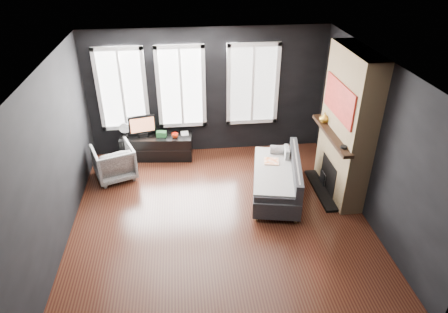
{
  "coord_description": "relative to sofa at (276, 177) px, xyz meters",
  "views": [
    {
      "loc": [
        -0.54,
        -5.43,
        4.38
      ],
      "look_at": [
        0.1,
        0.3,
        1.05
      ],
      "focal_mm": 32.0,
      "sensor_mm": 36.0,
      "label": 1
    }
  ],
  "objects": [
    {
      "name": "floor",
      "position": [
        -1.1,
        -0.6,
        -0.39
      ],
      "size": [
        5.0,
        5.0,
        0.0
      ],
      "primitive_type": "plane",
      "color": "black",
      "rests_on": "ground"
    },
    {
      "name": "ceiling",
      "position": [
        -1.1,
        -0.6,
        2.31
      ],
      "size": [
        5.0,
        5.0,
        0.0
      ],
      "primitive_type": "plane",
      "color": "white",
      "rests_on": "ground"
    },
    {
      "name": "wall_back",
      "position": [
        -1.1,
        1.9,
        0.96
      ],
      "size": [
        5.0,
        0.02,
        2.7
      ],
      "primitive_type": "cube",
      "color": "black",
      "rests_on": "ground"
    },
    {
      "name": "wall_left",
      "position": [
        -3.6,
        -0.6,
        0.96
      ],
      "size": [
        0.02,
        5.0,
        2.7
      ],
      "primitive_type": "cube",
      "color": "black",
      "rests_on": "ground"
    },
    {
      "name": "wall_right",
      "position": [
        1.4,
        -0.6,
        0.96
      ],
      "size": [
        0.02,
        5.0,
        2.7
      ],
      "primitive_type": "cube",
      "color": "black",
      "rests_on": "ground"
    },
    {
      "name": "windows",
      "position": [
        -1.55,
        1.86,
        1.99
      ],
      "size": [
        4.0,
        0.16,
        1.76
      ],
      "primitive_type": null,
      "color": "white",
      "rests_on": "wall_back"
    },
    {
      "name": "fireplace",
      "position": [
        1.2,
        0.0,
        0.96
      ],
      "size": [
        0.7,
        1.62,
        2.7
      ],
      "primitive_type": null,
      "color": "#93724C",
      "rests_on": "floor"
    },
    {
      "name": "sofa",
      "position": [
        0.0,
        0.0,
        0.0
      ],
      "size": [
        1.24,
        1.95,
        0.78
      ],
      "primitive_type": null,
      "rotation": [
        0.0,
        0.0,
        -0.2
      ],
      "color": "#242426",
      "rests_on": "floor"
    },
    {
      "name": "stripe_pillow",
      "position": [
        0.29,
        0.45,
        0.17
      ],
      "size": [
        0.13,
        0.34,
        0.33
      ],
      "primitive_type": "cube",
      "rotation": [
        0.0,
        0.0,
        -0.15
      ],
      "color": "gray",
      "rests_on": "sofa"
    },
    {
      "name": "armchair",
      "position": [
        -3.05,
        0.94,
        -0.01
      ],
      "size": [
        0.93,
        0.91,
        0.76
      ],
      "primitive_type": "imported",
      "rotation": [
        0.0,
        0.0,
        -2.78
      ],
      "color": "silver",
      "rests_on": "floor"
    },
    {
      "name": "media_console",
      "position": [
        -2.24,
        1.64,
        -0.13
      ],
      "size": [
        1.54,
        0.61,
        0.52
      ],
      "primitive_type": null,
      "rotation": [
        0.0,
        0.0,
        -0.1
      ],
      "color": "black",
      "rests_on": "floor"
    },
    {
      "name": "monitor",
      "position": [
        -2.51,
        1.7,
        0.39
      ],
      "size": [
        0.59,
        0.25,
        0.52
      ],
      "primitive_type": null,
      "rotation": [
        0.0,
        0.0,
        0.23
      ],
      "color": "black",
      "rests_on": "media_console"
    },
    {
      "name": "desk_fan",
      "position": [
        -2.88,
        1.68,
        0.29
      ],
      "size": [
        0.25,
        0.25,
        0.33
      ],
      "primitive_type": null,
      "rotation": [
        0.0,
        0.0,
        -0.08
      ],
      "color": "gray",
      "rests_on": "media_console"
    },
    {
      "name": "mug",
      "position": [
        -1.84,
        1.52,
        0.2
      ],
      "size": [
        0.14,
        0.11,
        0.13
      ],
      "primitive_type": "imported",
      "rotation": [
        0.0,
        0.0,
        -0.04
      ],
      "color": "#F63A12",
      "rests_on": "media_console"
    },
    {
      "name": "book",
      "position": [
        -1.71,
        1.67,
        0.24
      ],
      "size": [
        0.16,
        0.03,
        0.22
      ],
      "primitive_type": "imported",
      "rotation": [
        0.0,
        0.0,
        0.09
      ],
      "color": "tan",
      "rests_on": "media_console"
    },
    {
      "name": "storage_box",
      "position": [
        -2.12,
        1.62,
        0.19
      ],
      "size": [
        0.22,
        0.16,
        0.11
      ],
      "primitive_type": "cube",
      "rotation": [
        0.0,
        0.0,
        -0.14
      ],
      "color": "#317B3B",
      "rests_on": "media_console"
    },
    {
      "name": "mantel_vase",
      "position": [
        0.95,
        0.45,
        0.93
      ],
      "size": [
        0.23,
        0.23,
        0.18
      ],
      "primitive_type": "imported",
      "rotation": [
        0.0,
        0.0,
        -0.25
      ],
      "color": "yellow",
      "rests_on": "fireplace"
    },
    {
      "name": "mantel_clock",
      "position": [
        0.95,
        -0.55,
        0.86
      ],
      "size": [
        0.12,
        0.12,
        0.04
      ],
      "primitive_type": "cylinder",
      "rotation": [
        0.0,
        0.0,
        0.02
      ],
      "color": "black",
      "rests_on": "fireplace"
    }
  ]
}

